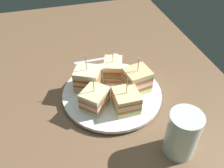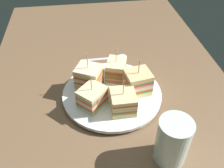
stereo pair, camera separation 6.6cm
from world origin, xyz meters
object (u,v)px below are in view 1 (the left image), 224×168
Objects in this scene: sandwich_wedge_0 at (126,100)px; sandwich_wedge_3 at (88,79)px; sandwich_wedge_1 at (137,80)px; spoon at (107,57)px; drinking_glass at (181,136)px; sandwich_wedge_4 at (95,99)px; sandwich_wedge_2 at (113,69)px; plate at (112,94)px.

sandwich_wedge_0 is 0.89× the size of sandwich_wedge_3.
spoon is at bearing -89.61° from sandwich_wedge_1.
drinking_glass is at bearing -31.45° from sandwich_wedge_3.
sandwich_wedge_1 is at bearing -31.06° from sandwich_wedge_4.
sandwich_wedge_3 is at bearing 37.57° from sandwich_wedge_0.
sandwich_wedge_2 is 0.86× the size of drinking_glass.
sandwich_wedge_3 is (4.15, 12.90, -0.01)cm from sandwich_wedge_1.
sandwich_wedge_2 is at bearing -17.88° from plate.
sandwich_wedge_0 is 1.03× the size of sandwich_wedge_4.
sandwich_wedge_3 is at bearing 32.80° from drinking_glass.
plate is at bearing 1.65° from sandwich_wedge_2.
sandwich_wedge_1 is 19.90cm from spoon.
sandwich_wedge_1 is 20.51cm from drinking_glass.
sandwich_wedge_0 is 25.51cm from spoon.
sandwich_wedge_0 is at bearing -164.79° from plate.
sandwich_wedge_1 is at bearing 8.03° from drinking_glass.
sandwich_wedge_0 and drinking_glass have the same top height.
sandwich_wedge_3 is (10.22, 7.80, 0.59)cm from sandwich_wedge_0.
sandwich_wedge_2 is at bearing -66.18° from sandwich_wedge_1.
sandwich_wedge_0 is 0.86× the size of drinking_glass.
spoon is (19.07, 3.39, -4.58)cm from sandwich_wedge_1.
plate is at bearing -101.10° from spoon.
sandwich_wedge_1 is (6.08, -5.09, 0.60)cm from sandwich_wedge_0.
plate is at bearing -11.08° from sandwich_wedge_4.
drinking_glass is at bearing -154.95° from plate.
sandwich_wedge_3 is at bearing 59.49° from plate.
plate is 2.81× the size of sandwich_wedge_0.
sandwich_wedge_1 is 1.13× the size of sandwich_wedge_4.
sandwich_wedge_0 is 7.95cm from sandwich_wedge_1.
sandwich_wedge_2 is 8.69cm from sandwich_wedge_3.
sandwich_wedge_2 is 0.90× the size of sandwich_wedge_3.
sandwich_wedge_0 is 8.01cm from sandwich_wedge_4.
sandwich_wedge_3 is 0.71× the size of spoon.
plate is 2.79× the size of sandwich_wedge_2.
plate reaches higher than spoon.
plate is 7.70cm from sandwich_wedge_0.
sandwich_wedge_2 is 0.64× the size of spoon.
drinking_glass reaches higher than sandwich_wedge_4.
drinking_glass reaches higher than plate.
plate is 23.42cm from drinking_glass.
plate is at bearing 25.05° from drinking_glass.
sandwich_wedge_4 is 0.61× the size of spoon.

